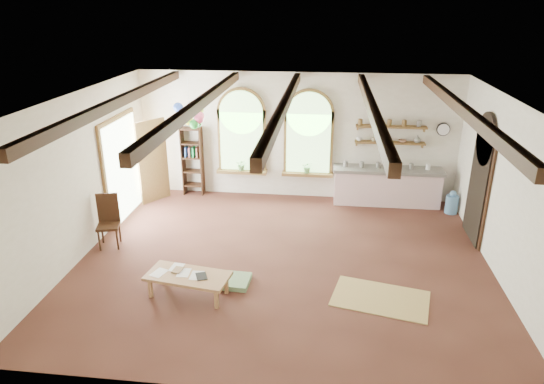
# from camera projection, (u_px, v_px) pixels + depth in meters

# --- Properties ---
(floor) EXTENTS (8.00, 8.00, 0.00)m
(floor) POSITION_uv_depth(u_px,v_px,m) (283.00, 260.00, 9.60)
(floor) COLOR #562E23
(floor) RESTS_ON ground
(ceiling_beams) EXTENTS (6.20, 6.80, 0.18)m
(ceiling_beams) POSITION_uv_depth(u_px,v_px,m) (284.00, 105.00, 8.46)
(ceiling_beams) COLOR #372011
(ceiling_beams) RESTS_ON ceiling
(window_left) EXTENTS (1.30, 0.28, 2.20)m
(window_left) POSITION_uv_depth(u_px,v_px,m) (242.00, 134.00, 12.32)
(window_left) COLOR brown
(window_left) RESTS_ON floor
(window_right) EXTENTS (1.30, 0.28, 2.20)m
(window_right) POSITION_uv_depth(u_px,v_px,m) (309.00, 136.00, 12.13)
(window_right) COLOR brown
(window_right) RESTS_ON floor
(left_doorway) EXTENTS (0.10, 1.90, 2.50)m
(left_doorway) POSITION_uv_depth(u_px,v_px,m) (122.00, 169.00, 11.27)
(left_doorway) COLOR brown
(left_doorway) RESTS_ON floor
(right_doorway) EXTENTS (0.10, 1.30, 2.40)m
(right_doorway) POSITION_uv_depth(u_px,v_px,m) (478.00, 190.00, 10.15)
(right_doorway) COLOR black
(right_doorway) RESTS_ON floor
(kitchen_counter) EXTENTS (2.68, 0.62, 0.94)m
(kitchen_counter) POSITION_uv_depth(u_px,v_px,m) (387.00, 186.00, 12.13)
(kitchen_counter) COLOR silver
(kitchen_counter) RESTS_ON floor
(wall_shelf_lower) EXTENTS (1.70, 0.24, 0.04)m
(wall_shelf_lower) POSITION_uv_depth(u_px,v_px,m) (390.00, 143.00, 11.90)
(wall_shelf_lower) COLOR brown
(wall_shelf_lower) RESTS_ON wall_back
(wall_shelf_upper) EXTENTS (1.70, 0.24, 0.04)m
(wall_shelf_upper) POSITION_uv_depth(u_px,v_px,m) (391.00, 127.00, 11.75)
(wall_shelf_upper) COLOR brown
(wall_shelf_upper) RESTS_ON wall_back
(wall_clock) EXTENTS (0.32, 0.04, 0.32)m
(wall_clock) POSITION_uv_depth(u_px,v_px,m) (443.00, 129.00, 11.70)
(wall_clock) COLOR black
(wall_clock) RESTS_ON wall_back
(bookshelf) EXTENTS (0.53, 0.32, 1.80)m
(bookshelf) POSITION_uv_depth(u_px,v_px,m) (193.00, 161.00, 12.63)
(bookshelf) COLOR #372011
(bookshelf) RESTS_ON floor
(coffee_table) EXTENTS (1.51, 0.87, 0.41)m
(coffee_table) POSITION_uv_depth(u_px,v_px,m) (188.00, 277.00, 8.34)
(coffee_table) COLOR #B07451
(coffee_table) RESTS_ON floor
(side_chair) EXTENTS (0.54, 0.54, 1.11)m
(side_chair) POSITION_uv_depth(u_px,v_px,m) (109.00, 232.00, 10.08)
(side_chair) COLOR #372011
(side_chair) RESTS_ON floor
(floor_mat) EXTENTS (1.79, 1.33, 0.02)m
(floor_mat) POSITION_uv_depth(u_px,v_px,m) (380.00, 298.00, 8.36)
(floor_mat) COLOR tan
(floor_mat) RESTS_ON floor
(floor_cushion) EXTENTS (0.58, 0.58, 0.10)m
(floor_cushion) POSITION_uv_depth(u_px,v_px,m) (234.00, 281.00, 8.80)
(floor_cushion) COLOR #6E9164
(floor_cushion) RESTS_ON floor
(water_jug_a) EXTENTS (0.27, 0.27, 0.53)m
(water_jug_a) POSITION_uv_depth(u_px,v_px,m) (427.00, 197.00, 12.11)
(water_jug_a) COLOR #5485B4
(water_jug_a) RESTS_ON floor
(water_jug_b) EXTENTS (0.30, 0.30, 0.57)m
(water_jug_b) POSITION_uv_depth(u_px,v_px,m) (452.00, 203.00, 11.67)
(water_jug_b) COLOR #5485B4
(water_jug_b) RESTS_ON floor
(balloon_cluster) EXTENTS (0.73, 0.81, 1.14)m
(balloon_cluster) POSITION_uv_depth(u_px,v_px,m) (189.00, 116.00, 11.13)
(balloon_cluster) COLOR white
(balloon_cluster) RESTS_ON floor
(table_book) EXTENTS (0.19, 0.25, 0.02)m
(table_book) POSITION_uv_depth(u_px,v_px,m) (173.00, 269.00, 8.47)
(table_book) COLOR olive
(table_book) RESTS_ON coffee_table
(tablet) EXTENTS (0.26, 0.30, 0.01)m
(tablet) POSITION_uv_depth(u_px,v_px,m) (201.00, 276.00, 8.27)
(tablet) COLOR black
(tablet) RESTS_ON coffee_table
(potted_plant_left) EXTENTS (0.27, 0.23, 0.30)m
(potted_plant_left) POSITION_uv_depth(u_px,v_px,m) (242.00, 165.00, 12.51)
(potted_plant_left) COLOR #598C4C
(potted_plant_left) RESTS_ON window_left
(potted_plant_right) EXTENTS (0.27, 0.23, 0.30)m
(potted_plant_right) POSITION_uv_depth(u_px,v_px,m) (307.00, 167.00, 12.32)
(potted_plant_right) COLOR #598C4C
(potted_plant_right) RESTS_ON window_right
(shelf_cup_a) EXTENTS (0.12, 0.10, 0.10)m
(shelf_cup_a) POSITION_uv_depth(u_px,v_px,m) (359.00, 139.00, 11.96)
(shelf_cup_a) COLOR white
(shelf_cup_a) RESTS_ON wall_shelf_lower
(shelf_cup_b) EXTENTS (0.10, 0.10, 0.09)m
(shelf_cup_b) POSITION_uv_depth(u_px,v_px,m) (373.00, 139.00, 11.92)
(shelf_cup_b) COLOR beige
(shelf_cup_b) RESTS_ON wall_shelf_lower
(shelf_bowl_a) EXTENTS (0.22, 0.22, 0.05)m
(shelf_bowl_a) POSITION_uv_depth(u_px,v_px,m) (388.00, 141.00, 11.89)
(shelf_bowl_a) COLOR beige
(shelf_bowl_a) RESTS_ON wall_shelf_lower
(shelf_bowl_b) EXTENTS (0.20, 0.20, 0.06)m
(shelf_bowl_b) POSITION_uv_depth(u_px,v_px,m) (402.00, 141.00, 11.85)
(shelf_bowl_b) COLOR #8C664C
(shelf_bowl_b) RESTS_ON wall_shelf_lower
(shelf_vase) EXTENTS (0.18, 0.18, 0.19)m
(shelf_vase) POSITION_uv_depth(u_px,v_px,m) (417.00, 139.00, 11.79)
(shelf_vase) COLOR slate
(shelf_vase) RESTS_ON wall_shelf_lower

